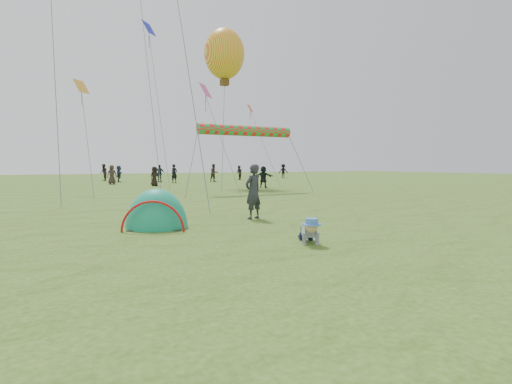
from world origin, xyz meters
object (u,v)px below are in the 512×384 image
crawling_toddler (310,230)px  balloon_kite (224,57)px  popup_tent (157,228)px  standing_adult (253,192)px

crawling_toddler → balloon_kite: (8.07, 22.60, 10.02)m
popup_tent → standing_adult: (3.22, 0.36, 0.89)m
crawling_toddler → popup_tent: bearing=147.8°
crawling_toddler → balloon_kite: size_ratio=0.18×
standing_adult → popup_tent: bearing=-12.5°
standing_adult → balloon_kite: 22.00m
popup_tent → balloon_kite: size_ratio=0.49×
standing_adult → balloon_kite: (7.29, 18.48, 9.44)m
popup_tent → standing_adult: 3.36m
crawling_toddler → popup_tent: size_ratio=0.36×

